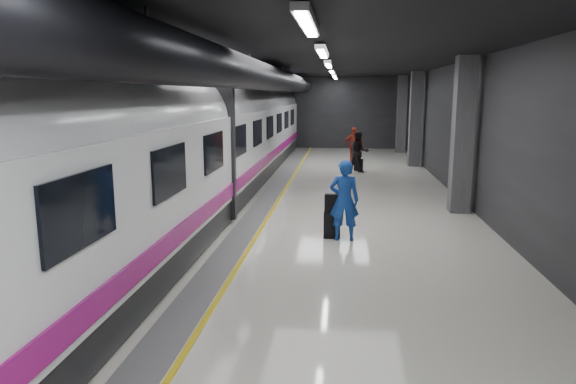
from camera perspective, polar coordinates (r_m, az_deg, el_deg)
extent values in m
plane|color=beige|center=(13.78, 1.28, -3.60)|extent=(40.00, 40.00, 0.00)
cube|color=black|center=(13.39, 1.37, 15.40)|extent=(10.00, 40.00, 0.02)
cube|color=#28282B|center=(33.34, 4.25, 8.76)|extent=(10.00, 0.02, 4.50)
cube|color=#28282B|center=(14.68, -18.61, 5.65)|extent=(0.02, 40.00, 4.50)
cube|color=#28282B|center=(13.90, 22.41, 5.14)|extent=(0.02, 40.00, 4.50)
cube|color=slate|center=(13.95, -4.26, -3.42)|extent=(0.65, 39.80, 0.01)
cube|color=yellow|center=(13.89, -2.63, -3.47)|extent=(0.10, 39.80, 0.01)
cylinder|color=black|center=(13.53, -4.28, 12.99)|extent=(0.80, 38.00, 0.80)
cube|color=silver|center=(7.38, 2.17, 18.36)|extent=(0.22, 2.60, 0.10)
cube|color=silver|center=(12.35, 3.84, 15.30)|extent=(0.22, 2.60, 0.10)
cube|color=silver|center=(17.33, 4.54, 13.99)|extent=(0.22, 2.60, 0.10)
cube|color=silver|center=(22.33, 4.92, 13.27)|extent=(0.22, 2.60, 0.10)
cube|color=silver|center=(27.32, 5.16, 12.81)|extent=(0.22, 2.60, 0.10)
cube|color=silver|center=(31.32, 5.30, 12.54)|extent=(0.22, 2.60, 0.10)
cube|color=#515154|center=(15.72, 18.82, 5.94)|extent=(0.55, 0.55, 4.50)
cube|color=#515154|center=(25.56, 13.97, 7.85)|extent=(0.55, 0.55, 4.50)
cube|color=#515154|center=(31.51, 12.51, 8.42)|extent=(0.55, 0.55, 4.50)
cube|color=black|center=(14.33, -11.78, -1.83)|extent=(2.80, 38.00, 0.60)
cube|color=white|center=(14.10, -11.99, 3.74)|extent=(2.90, 38.00, 2.20)
cylinder|color=white|center=(14.02, -12.15, 7.59)|extent=(2.80, 38.00, 2.80)
cube|color=#950D6E|center=(13.83, -6.06, 0.43)|extent=(0.04, 38.00, 0.35)
cube|color=black|center=(14.07, -12.03, 4.75)|extent=(3.05, 0.25, 3.80)
cube|color=black|center=(6.17, -22.03, -1.95)|extent=(0.05, 1.60, 0.85)
cube|color=black|center=(8.88, -12.99, 2.25)|extent=(0.05, 1.60, 0.85)
cube|color=black|center=(11.73, -8.23, 4.44)|extent=(0.05, 1.60, 0.85)
cube|color=black|center=(14.64, -5.34, 5.75)|extent=(0.05, 1.60, 0.85)
cube|color=black|center=(17.59, -3.40, 6.62)|extent=(0.05, 1.60, 0.85)
cube|color=black|center=(20.54, -2.01, 7.24)|extent=(0.05, 1.60, 0.85)
cube|color=black|center=(23.51, -0.97, 7.69)|extent=(0.05, 1.60, 0.85)
cube|color=black|center=(26.49, -0.17, 8.04)|extent=(0.05, 1.60, 0.85)
cube|color=black|center=(29.47, 0.48, 8.32)|extent=(0.05, 1.60, 0.85)
imported|color=blue|center=(12.17, 6.27, -0.93)|extent=(0.72, 0.48, 1.93)
cube|color=black|center=(12.47, 4.91, -3.65)|extent=(0.40, 0.26, 0.65)
cube|color=black|center=(12.33, 4.86, -1.23)|extent=(0.34, 0.19, 0.44)
imported|color=black|center=(22.90, 7.89, 4.41)|extent=(1.02, 0.87, 1.83)
imported|color=maroon|center=(26.25, 7.29, 5.20)|extent=(1.09, 0.52, 1.80)
cube|color=black|center=(23.57, 7.83, 3.01)|extent=(0.42, 0.34, 0.54)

